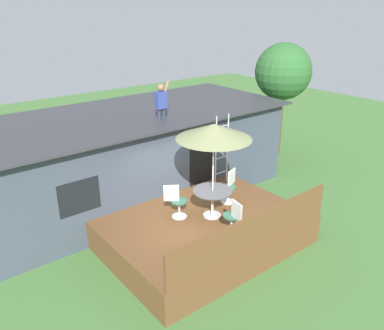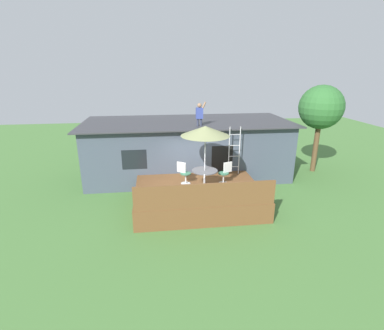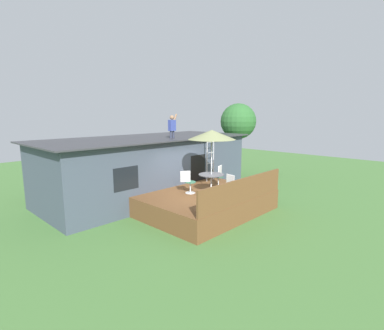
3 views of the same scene
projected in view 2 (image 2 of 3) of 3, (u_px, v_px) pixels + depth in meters
The scene contains 12 objects.
ground_plane at pixel (197, 204), 12.20m from camera, with size 40.00×40.00×0.00m, color #477538.
house at pixel (188, 148), 15.12m from camera, with size 10.50×4.50×2.86m.
deck at pixel (197, 195), 12.07m from camera, with size 5.07×3.97×0.80m, color brown.
deck_railing at pixel (206, 196), 9.98m from camera, with size 4.97×0.08×0.90m, color brown.
patio_table at pixel (205, 174), 11.62m from camera, with size 1.04×1.04×0.74m.
patio_umbrella at pixel (205, 131), 11.06m from camera, with size 1.90×1.90×2.54m.
step_ladder at pixel (234, 151), 12.97m from camera, with size 0.52×0.04×2.20m.
person_figure at pixel (200, 113), 13.34m from camera, with size 0.47×0.20×1.11m.
patio_chair_left at pixel (184, 173), 12.08m from camera, with size 0.56×0.46×0.92m.
patio_chair_right at pixel (225, 173), 12.09m from camera, with size 0.60×0.44×0.92m.
patio_chair_near at pixel (204, 187), 10.71m from camera, with size 0.44×0.62×0.92m.
backyard_tree at pixel (321, 108), 14.98m from camera, with size 2.26×2.26×4.63m.
Camera 2 is at (-1.64, -10.92, 5.45)m, focal length 27.05 mm.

